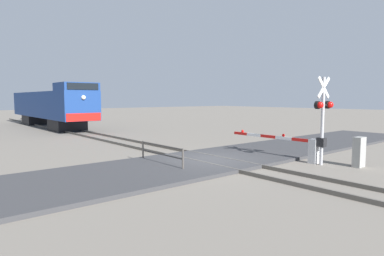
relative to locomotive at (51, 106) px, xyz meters
The scene contains 9 objects.
ground_plane 23.66m from the locomotive, 90.00° to the right, with size 160.00×160.00×0.00m, color slate.
rail_track_left 23.66m from the locomotive, 91.74° to the right, with size 0.08×80.00×0.15m, color #59544C.
rail_track_right 23.66m from the locomotive, 88.26° to the right, with size 0.08×80.00×0.15m, color #59544C.
road_surface 23.65m from the locomotive, 90.00° to the right, with size 36.00×4.91×0.14m, color #38383A.
locomotive is the anchor object (origin of this frame).
crossing_signal 27.43m from the locomotive, 83.21° to the right, with size 1.18×0.33×3.86m.
crossing_gate 26.41m from the locomotive, 82.79° to the right, with size 0.36×5.33×1.21m.
utility_cabinet 28.79m from the locomotive, 81.87° to the right, with size 0.55×0.34×1.29m, color #999993.
guard_railing 23.12m from the locomotive, 95.73° to the right, with size 0.08×3.09×0.95m.
Camera 1 is at (-10.19, -10.96, 2.92)m, focal length 30.71 mm.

